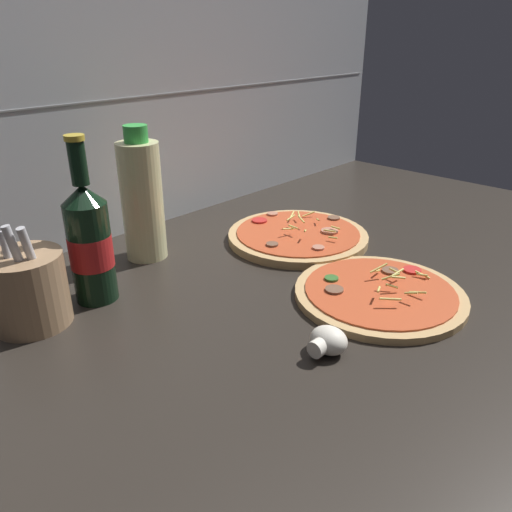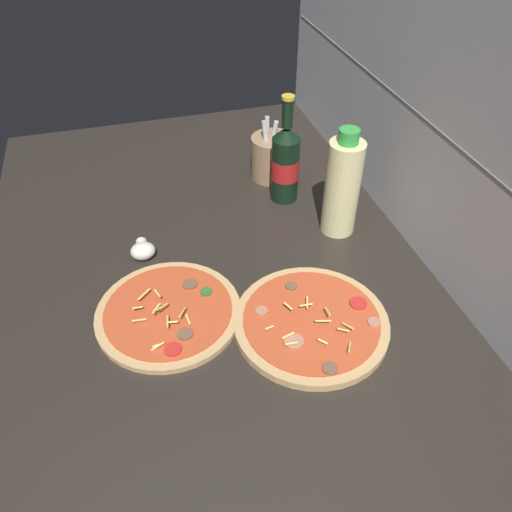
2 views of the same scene
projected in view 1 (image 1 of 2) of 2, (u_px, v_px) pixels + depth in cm
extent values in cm
cube|color=#28231E|center=(321.00, 292.00, 85.63)|extent=(160.00, 90.00, 2.50)
cube|color=silver|center=(148.00, 96.00, 102.03)|extent=(160.00, 1.00, 60.00)
cube|color=gray|center=(150.00, 96.00, 101.68)|extent=(156.80, 0.16, 0.30)
cylinder|color=tan|center=(379.00, 294.00, 81.03)|extent=(27.51, 27.51, 1.22)
cylinder|color=#C14C28|center=(380.00, 290.00, 80.71)|extent=(24.21, 24.21, 0.30)
cylinder|color=brown|center=(390.00, 271.00, 86.48)|extent=(2.89, 2.89, 0.40)
cylinder|color=red|center=(412.00, 270.00, 86.71)|extent=(3.12, 3.12, 0.40)
cylinder|color=brown|center=(334.00, 290.00, 80.18)|extent=(2.98, 2.98, 0.40)
cylinder|color=#336628|center=(331.00, 278.00, 83.81)|extent=(2.35, 2.35, 0.40)
cylinder|color=#EADB6B|center=(390.00, 299.00, 75.07)|extent=(2.46, 2.69, 0.48)
cylinder|color=#EADB6B|center=(392.00, 286.00, 79.30)|extent=(1.67, 1.72, 0.99)
cylinder|color=#EADB6B|center=(391.00, 277.00, 79.87)|extent=(2.30, 2.34, 1.30)
cylinder|color=#EADB6B|center=(411.00, 293.00, 76.26)|extent=(0.79, 2.02, 0.93)
cylinder|color=#EADB6B|center=(395.00, 271.00, 83.30)|extent=(0.78, 2.12, 0.39)
cylinder|color=#EADB6B|center=(379.00, 268.00, 83.47)|extent=(3.11, 1.77, 1.42)
cylinder|color=#EADB6B|center=(398.00, 277.00, 79.29)|extent=(1.99, 1.85, 0.68)
cylinder|color=#EADB6B|center=(378.00, 290.00, 76.93)|extent=(2.11, 1.15, 0.61)
cylinder|color=#EADB6B|center=(422.00, 275.00, 84.31)|extent=(0.97, 2.63, 1.08)
cylinder|color=#EADB6B|center=(377.00, 271.00, 85.11)|extent=(2.19, 0.68, 0.99)
cylinder|color=#EADB6B|center=(418.00, 292.00, 78.18)|extent=(0.77, 2.69, 1.04)
cylinder|color=#EADB6B|center=(398.00, 273.00, 82.55)|extent=(3.05, 0.75, 0.70)
cylinder|color=#EADB6B|center=(422.00, 275.00, 84.14)|extent=(0.70, 1.94, 0.54)
cylinder|color=tan|center=(298.00, 237.00, 103.09)|extent=(28.74, 28.74, 1.62)
cylinder|color=#C14C28|center=(298.00, 232.00, 102.70)|extent=(25.29, 25.29, 0.30)
cylinder|color=#B7755B|center=(330.00, 231.00, 102.34)|extent=(3.53, 3.53, 0.40)
cylinder|color=brown|center=(272.00, 244.00, 96.05)|extent=(2.36, 2.36, 0.40)
cylinder|color=#B7755B|center=(318.00, 248.00, 94.57)|extent=(2.30, 2.30, 0.40)
cylinder|color=#B7755B|center=(272.00, 214.00, 111.89)|extent=(2.42, 2.42, 0.40)
cylinder|color=red|center=(260.00, 221.00, 107.97)|extent=(3.28, 3.28, 0.40)
cylinder|color=brown|center=(334.00, 218.00, 109.46)|extent=(2.68, 2.68, 0.40)
cylinder|color=#EADB6B|center=(288.00, 229.00, 100.20)|extent=(2.63, 1.22, 0.73)
cylinder|color=#EADB6B|center=(318.00, 220.00, 106.18)|extent=(1.46, 1.70, 0.72)
cylinder|color=#EADB6B|center=(308.00, 214.00, 110.27)|extent=(2.64, 1.76, 1.15)
cylinder|color=#EADB6B|center=(336.00, 228.00, 102.07)|extent=(0.49, 2.27, 0.45)
cylinder|color=#EADB6B|center=(305.00, 231.00, 97.86)|extent=(1.88, 1.35, 0.82)
cylinder|color=#EADB6B|center=(299.00, 214.00, 107.93)|extent=(1.79, 1.88, 0.79)
cylinder|color=#EADB6B|center=(301.00, 219.00, 104.31)|extent=(1.57, 2.77, 0.91)
cylinder|color=#EADB6B|center=(330.00, 231.00, 100.88)|extent=(1.07, 2.55, 0.41)
cylinder|color=#EADB6B|center=(293.00, 227.00, 100.32)|extent=(0.53, 2.45, 0.39)
cylinder|color=#EADB6B|center=(333.00, 238.00, 97.54)|extent=(0.82, 1.87, 0.51)
cylinder|color=#EADB6B|center=(292.00, 215.00, 108.26)|extent=(2.66, 1.37, 1.08)
cylinder|color=#EADB6B|center=(291.00, 218.00, 104.01)|extent=(2.44, 0.50, 0.92)
cylinder|color=black|center=(91.00, 253.00, 77.90)|extent=(6.67, 6.67, 16.13)
cone|color=black|center=(83.00, 194.00, 73.95)|extent=(6.67, 6.67, 2.91)
cylinder|color=black|center=(78.00, 163.00, 72.00)|extent=(2.54, 2.54, 6.48)
cylinder|color=gold|center=(74.00, 138.00, 70.49)|extent=(2.92, 2.92, 0.80)
cylinder|color=red|center=(91.00, 251.00, 77.76)|extent=(6.74, 6.74, 5.16)
cylinder|color=beige|center=(142.00, 202.00, 91.71)|extent=(7.68, 7.68, 21.85)
cylinder|color=green|center=(136.00, 134.00, 86.56)|extent=(4.22, 4.22, 2.98)
cylinder|color=white|center=(319.00, 347.00, 65.51)|extent=(2.38, 2.38, 2.38)
ellipsoid|color=silver|center=(329.00, 340.00, 66.91)|extent=(4.50, 5.29, 3.71)
cylinder|color=#9E7A56|center=(28.00, 290.00, 72.16)|extent=(11.15, 11.15, 11.01)
cylinder|color=#BCBCC1|center=(34.00, 263.00, 69.50)|extent=(3.49, 2.32, 11.51)
cylinder|color=#BCBCC1|center=(21.00, 265.00, 68.71)|extent=(3.23, 2.39, 11.86)
cylinder|color=#BCBCC1|center=(11.00, 267.00, 69.72)|extent=(1.85, 3.08, 10.41)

